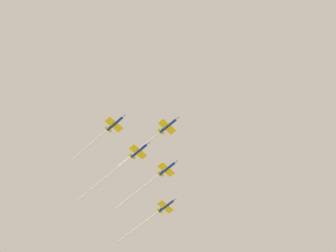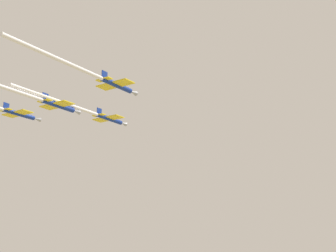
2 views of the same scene
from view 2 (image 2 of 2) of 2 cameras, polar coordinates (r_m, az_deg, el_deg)
jet_lead at (r=107.79m, az=-9.93°, el=1.79°), size 35.66×8.00×2.29m
jet_starboard_inner at (r=88.38m, az=-9.24°, el=6.33°), size 33.78×8.00×2.29m
jet_port_outer at (r=94.79m, az=-18.43°, el=4.11°), size 44.42×8.00×2.29m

